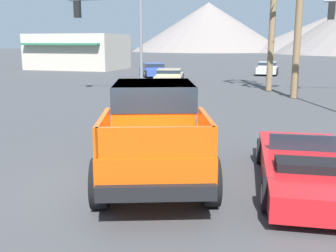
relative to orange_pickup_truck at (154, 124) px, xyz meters
The scene contains 9 objects.
ground_plane 1.30m from the orange_pickup_truck, 110.02° to the right, with size 320.00×320.00×0.00m, color #424244.
orange_pickup_truck is the anchor object (origin of this frame).
red_convertible_car 3.33m from the orange_pickup_truck, ahead, with size 2.29×4.74×0.95m.
parked_car_silver 29.31m from the orange_pickup_truck, 87.95° to the left, with size 1.94×4.22×1.16m.
parked_car_blue 25.84m from the orange_pickup_truck, 108.79° to the left, with size 3.65×4.63×1.15m.
parked_car_tan 19.19m from the orange_pickup_truck, 105.43° to the left, with size 2.72×4.83×1.08m.
traffic_light_crosswalk 13.97m from the orange_pickup_truck, 118.10° to the left, with size 4.28×0.38×5.41m.
storefront_building 37.13m from the orange_pickup_truck, 121.67° to the left, with size 9.71×7.57×3.78m.
distant_mountain_range 120.30m from the orange_pickup_truck, 82.64° to the left, with size 131.52×76.53×18.53m.
Camera 1 is at (2.91, -7.32, 2.87)m, focal length 42.00 mm.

